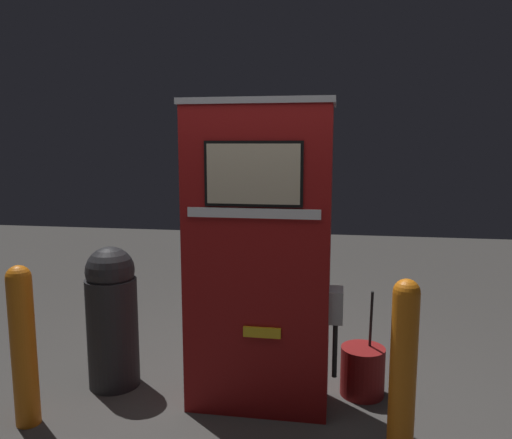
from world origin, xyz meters
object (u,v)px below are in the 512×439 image
at_px(safety_bollard_far, 23,342).
at_px(safety_bollard, 403,371).
at_px(trash_bin, 112,315).
at_px(gas_pump, 259,258).
at_px(squeegee_bucket, 363,371).

bearing_deg(safety_bollard_far, safety_bollard, -1.87).
xyz_separation_m(safety_bollard, safety_bollard_far, (-2.33, 0.08, -0.02)).
height_order(trash_bin, safety_bollard_far, trash_bin).
xyz_separation_m(gas_pump, safety_bollard, (0.89, -0.57, -0.47)).
distance_m(safety_bollard_far, squeegee_bucket, 2.32).
distance_m(gas_pump, safety_bollard_far, 1.60).
bearing_deg(squeegee_bucket, gas_pump, -161.01).
bearing_deg(safety_bollard, safety_bollard_far, 178.13).
bearing_deg(safety_bollard, squeegee_bucket, 101.49).
height_order(safety_bollard, trash_bin, safety_bollard).
relative_size(gas_pump, squeegee_bucket, 2.64).
xyz_separation_m(safety_bollard_far, squeegee_bucket, (2.16, 0.74, -0.38)).
relative_size(safety_bollard, squeegee_bucket, 1.38).
relative_size(safety_bollard, safety_bollard_far, 1.03).
bearing_deg(gas_pump, trash_bin, 174.95).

